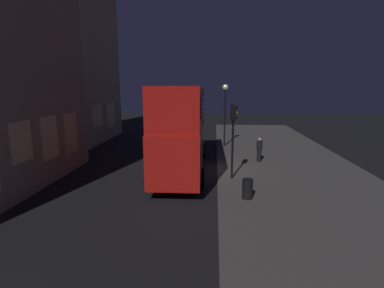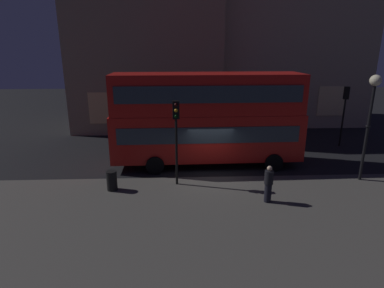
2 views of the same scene
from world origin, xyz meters
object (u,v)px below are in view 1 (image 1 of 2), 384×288
Objects in this scene: street_lamp at (225,99)px; pedestrian at (259,150)px; traffic_light_far_side at (158,111)px; litter_bin at (247,189)px; double_decker_bus at (182,125)px; traffic_light_near_kerb at (233,126)px.

street_lamp reaches higher than pedestrian.
litter_bin is at bearing 34.86° from traffic_light_far_side.
pedestrian is (2.26, -5.14, -1.99)m from double_decker_bus.
traffic_light_near_kerb is 1.00× the size of traffic_light_far_side.
litter_bin is (-3.10, -0.54, -2.52)m from traffic_light_near_kerb.
traffic_light_far_side is at bearing 25.51° from litter_bin.
traffic_light_far_side is at bearing 26.17° from traffic_light_near_kerb.
traffic_light_near_kerb is at bearing -155.59° from pedestrian.
pedestrian is (4.00, -2.08, -2.14)m from traffic_light_near_kerb.
litter_bin is at bearing -140.34° from pedestrian.
double_decker_bus is 6.50× the size of pedestrian.
double_decker_bus is at bearing 57.36° from traffic_light_near_kerb.
traffic_light_near_kerb is at bearing 38.52° from traffic_light_far_side.
litter_bin is (-7.10, 1.54, -0.38)m from pedestrian.
street_lamp is 3.16× the size of pedestrian.
traffic_light_near_kerb reaches higher than pedestrian.
traffic_light_near_kerb is 13.19m from traffic_light_far_side.
street_lamp is (7.72, -2.89, 1.20)m from double_decker_bus.
traffic_light_near_kerb is 2.48× the size of pedestrian.
traffic_light_near_kerb is at bearing -120.84° from double_decker_bus.
double_decker_bus is 2.05× the size of street_lamp.
street_lamp is at bearing -21.75° from double_decker_bus.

